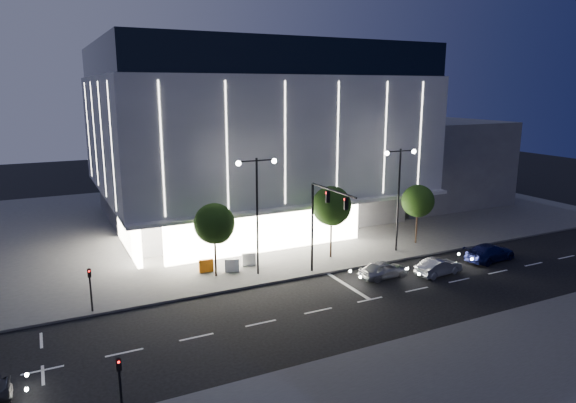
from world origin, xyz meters
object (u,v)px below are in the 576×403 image
Objects in this scene: street_lamp_east at (399,185)px; barrier_a at (206,266)px; traffic_mast at (322,213)px; tree_left at (215,226)px; car_third at (490,252)px; ped_signal_far at (90,285)px; tree_mid at (332,208)px; street_lamp_west at (257,199)px; barrier_d at (249,259)px; ped_signal_near at (120,382)px; car_lead at (384,269)px; tree_right at (418,203)px; car_second at (439,267)px; barrier_b at (232,265)px.

street_lamp_east is 8.18× the size of barrier_a.
traffic_mast reaches higher than tree_left.
car_third reaches higher than barrier_a.
traffic_mast is at bearing -4.15° from ped_signal_far.
ped_signal_far is 19.35m from tree_mid.
street_lamp_west is (-4.00, 2.66, 0.93)m from traffic_mast.
barrier_d is (3.49, -0.03, 0.00)m from barrier_a.
ped_signal_near is at bearing -131.63° from street_lamp_west.
barrier_d is (3.06, 1.05, -3.38)m from tree_left.
ped_signal_near is (-16.00, -10.84, -3.14)m from traffic_mast.
ped_signal_near is 17.86m from barrier_a.
barrier_a is (-11.67, 6.69, -0.01)m from car_lead.
barrier_d is at bearing 87.63° from street_lamp_west.
car_third reaches higher than car_lead.
tree_right is (3.03, 1.02, -2.07)m from street_lamp_east.
tree_left is (-15.97, 1.02, -1.92)m from street_lamp_east.
car_second is at bearing -117.56° from tree_right.
traffic_mast is 4.82m from tree_mid.
car_lead is (20.26, -3.09, -1.23)m from ped_signal_far.
tree_mid is 5.59× the size of barrier_b.
traffic_mast is 6.43× the size of barrier_d.
traffic_mast is at bearing 34.12° from ped_signal_near.
ped_signal_far is 0.62× the size of car_third.
car_lead is (1.23, -5.61, -3.67)m from tree_mid.
barrier_b is at bearing 177.87° from tree_mid.
street_lamp_east reaches higher than tree_left.
tree_left is 3.58m from barrier_a.
barrier_d is at bearing 18.93° from tree_left.
traffic_mast is at bearing 73.19° from car_third.
car_second is (24.40, 7.57, -1.24)m from ped_signal_near.
car_third is (14.47, -2.59, -4.32)m from traffic_mast.
street_lamp_east reaches higher than barrier_d.
street_lamp_west is 5.70m from barrier_b.
traffic_mast is 8.15m from barrier_b.
barrier_b is at bearing 13.13° from tree_left.
car_lead is (-4.74, -4.59, -5.30)m from street_lamp_east.
traffic_mast reaches higher than barrier_b.
street_lamp_west and street_lamp_east have the same top height.
tree_mid is (19.03, 2.52, 2.45)m from ped_signal_far.
street_lamp_west is at bearing -176.36° from tree_right.
traffic_mast is 10.02m from car_second.
car_lead is (11.23, -5.61, -3.37)m from tree_left.
barrier_d is at bearing 51.06° from car_second.
street_lamp_east is 7.99m from car_second.
tree_left is 1.04× the size of tree_right.
car_third is at bearing 1.29° from barrier_b.
barrier_d is at bearing 176.23° from tree_right.
ped_signal_near is 17.23m from tree_left.
car_lead is at bearing -11.54° from barrier_b.
barrier_a is (-3.41, 2.10, -5.31)m from street_lamp_west.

